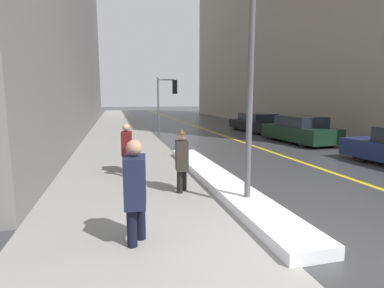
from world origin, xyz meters
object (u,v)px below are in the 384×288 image
at_px(pedestrian_trailing, 135,187).
at_px(parked_car_black, 256,123).
at_px(traffic_light_near, 169,93).
at_px(parked_car_dark_green, 299,130).
at_px(pedestrian_with_shoulder_bag, 127,146).
at_px(pedestrian_in_fedora, 182,157).
at_px(lamp_post, 252,38).

xyz_separation_m(pedestrian_trailing, parked_car_black, (8.94, 13.92, -0.31)).
bearing_deg(traffic_light_near, parked_car_black, -9.28).
distance_m(parked_car_dark_green, parked_car_black, 5.15).
bearing_deg(traffic_light_near, pedestrian_with_shoulder_bag, -103.62).
relative_size(pedestrian_trailing, pedestrian_with_shoulder_bag, 1.09).
bearing_deg(traffic_light_near, pedestrian_in_fedora, -95.78).
bearing_deg(pedestrian_with_shoulder_bag, pedestrian_in_fedora, 34.83).
height_order(pedestrian_trailing, parked_car_black, pedestrian_trailing).
height_order(lamp_post, traffic_light_near, lamp_post).
bearing_deg(pedestrian_with_shoulder_bag, parked_car_black, 143.30).
bearing_deg(pedestrian_in_fedora, traffic_light_near, 178.11).
bearing_deg(pedestrian_trailing, pedestrian_with_shoulder_bag, -173.81).
distance_m(lamp_post, pedestrian_in_fedora, 3.04).
relative_size(pedestrian_with_shoulder_bag, parked_car_black, 0.30).
distance_m(pedestrian_trailing, parked_car_black, 16.55).
xyz_separation_m(pedestrian_trailing, pedestrian_with_shoulder_bag, (0.05, 4.57, -0.08)).
distance_m(traffic_light_near, pedestrian_in_fedora, 13.08).
distance_m(pedestrian_trailing, parked_car_dark_green, 12.39).
xyz_separation_m(pedestrian_with_shoulder_bag, parked_car_dark_green, (8.69, 4.20, -0.18)).
xyz_separation_m(lamp_post, parked_car_dark_green, (6.41, 7.72, -2.72)).
xyz_separation_m(pedestrian_trailing, parked_car_dark_green, (8.74, 8.77, -0.26)).
relative_size(lamp_post, pedestrian_with_shoulder_bag, 3.87).
bearing_deg(pedestrian_with_shoulder_bag, parked_car_dark_green, 122.68).
bearing_deg(lamp_post, parked_car_black, 62.79).
height_order(pedestrian_in_fedora, parked_car_black, pedestrian_in_fedora).
bearing_deg(pedestrian_in_fedora, pedestrian_with_shoulder_bag, -145.17).
height_order(lamp_post, pedestrian_with_shoulder_bag, lamp_post).
xyz_separation_m(lamp_post, traffic_light_near, (0.88, 14.12, -0.79)).
xyz_separation_m(lamp_post, pedestrian_with_shoulder_bag, (-2.27, 3.52, -2.55)).
relative_size(pedestrian_in_fedora, pedestrian_with_shoulder_bag, 1.04).
height_order(traffic_light_near, pedestrian_in_fedora, traffic_light_near).
xyz_separation_m(traffic_light_near, pedestrian_in_fedora, (-1.98, -12.82, -1.74)).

